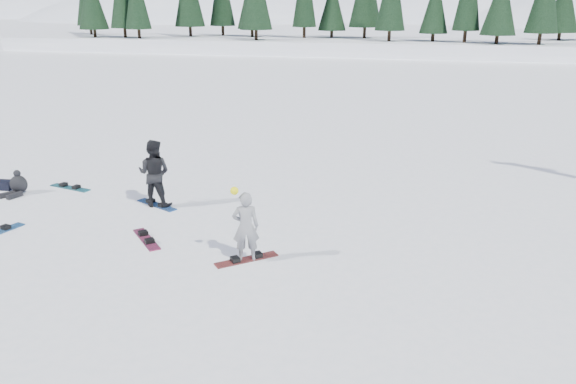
{
  "coord_description": "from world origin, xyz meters",
  "views": [
    {
      "loc": [
        5.79,
        -12.11,
        5.63
      ],
      "look_at": [
        2.6,
        0.84,
        1.1
      ],
      "focal_mm": 35.0,
      "sensor_mm": 36.0,
      "label": 1
    }
  ],
  "objects_px": {
    "snowboarder_man": "(154,173)",
    "gear_bag": "(5,185)",
    "seated_rider": "(18,185)",
    "snowboard_loose_b": "(146,239)",
    "snowboarder_woman": "(246,226)",
    "snowboard_loose_c": "(70,188)"
  },
  "relations": [
    {
      "from": "snowboarder_woman",
      "to": "snowboard_loose_b",
      "type": "distance_m",
      "value": 2.95
    },
    {
      "from": "seated_rider",
      "to": "gear_bag",
      "type": "bearing_deg",
      "value": -175.3
    },
    {
      "from": "snowboard_loose_c",
      "to": "snowboarder_man",
      "type": "bearing_deg",
      "value": -0.55
    },
    {
      "from": "seated_rider",
      "to": "gear_bag",
      "type": "distance_m",
      "value": 0.76
    },
    {
      "from": "snowboarder_man",
      "to": "snowboard_loose_c",
      "type": "distance_m",
      "value": 3.63
    },
    {
      "from": "seated_rider",
      "to": "snowboard_loose_c",
      "type": "bearing_deg",
      "value": 59.63
    },
    {
      "from": "gear_bag",
      "to": "snowboard_loose_c",
      "type": "height_order",
      "value": "gear_bag"
    },
    {
      "from": "snowboarder_woman",
      "to": "snowboarder_man",
      "type": "height_order",
      "value": "snowboarder_man"
    },
    {
      "from": "gear_bag",
      "to": "snowboarder_man",
      "type": "bearing_deg",
      "value": -2.04
    },
    {
      "from": "snowboarder_man",
      "to": "seated_rider",
      "type": "relative_size",
      "value": 2.01
    },
    {
      "from": "snowboarder_woman",
      "to": "gear_bag",
      "type": "xyz_separation_m",
      "value": [
        -8.99,
        3.06,
        -0.69
      ]
    },
    {
      "from": "snowboarder_man",
      "to": "seated_rider",
      "type": "height_order",
      "value": "snowboarder_man"
    },
    {
      "from": "snowboarder_woman",
      "to": "snowboarder_man",
      "type": "distance_m",
      "value": 4.66
    },
    {
      "from": "snowboarder_man",
      "to": "seated_rider",
      "type": "bearing_deg",
      "value": -1.98
    },
    {
      "from": "snowboarder_woman",
      "to": "seated_rider",
      "type": "height_order",
      "value": "snowboarder_woman"
    },
    {
      "from": "snowboarder_man",
      "to": "gear_bag",
      "type": "relative_size",
      "value": 4.36
    },
    {
      "from": "snowboarder_woman",
      "to": "snowboard_loose_b",
      "type": "height_order",
      "value": "snowboarder_woman"
    },
    {
      "from": "seated_rider",
      "to": "snowboard_loose_b",
      "type": "bearing_deg",
      "value": 1.56
    },
    {
      "from": "snowboarder_man",
      "to": "gear_bag",
      "type": "bearing_deg",
      "value": -4.75
    },
    {
      "from": "snowboard_loose_c",
      "to": "seated_rider",
      "type": "bearing_deg",
      "value": -131.93
    },
    {
      "from": "snowboarder_woman",
      "to": "snowboard_loose_c",
      "type": "height_order",
      "value": "snowboarder_woman"
    },
    {
      "from": "snowboard_loose_c",
      "to": "snowboarder_woman",
      "type": "bearing_deg",
      "value": -14.76
    }
  ]
}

